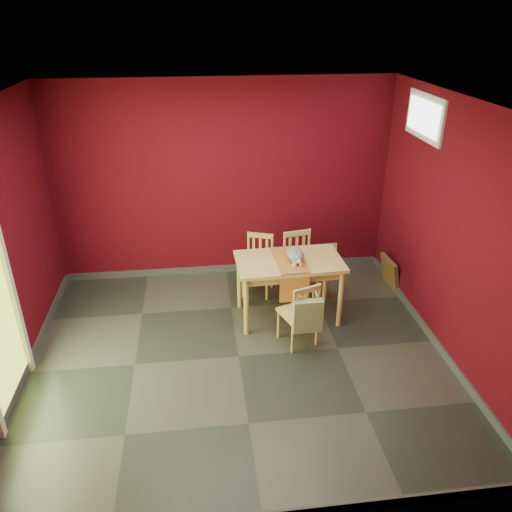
{
  "coord_description": "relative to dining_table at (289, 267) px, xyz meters",
  "views": [
    {
      "loc": [
        -0.36,
        -4.41,
        3.46
      ],
      "look_at": [
        0.25,
        0.45,
        1.0
      ],
      "focal_mm": 35.0,
      "sensor_mm": 36.0,
      "label": 1
    }
  ],
  "objects": [
    {
      "name": "ground",
      "position": [
        -0.68,
        -0.73,
        -0.68
      ],
      "size": [
        4.5,
        4.5,
        0.0
      ],
      "primitive_type": "plane",
      "color": "#2D342D",
      "rests_on": "ground"
    },
    {
      "name": "room_shell",
      "position": [
        -0.68,
        -0.73,
        -0.63
      ],
      "size": [
        4.5,
        4.5,
        4.5
      ],
      "color": "#4E0812",
      "rests_on": "ground"
    },
    {
      "name": "window",
      "position": [
        1.54,
        0.27,
        1.67
      ],
      "size": [
        0.05,
        0.9,
        0.5
      ],
      "color": "white",
      "rests_on": "room_shell"
    },
    {
      "name": "outlet_plate",
      "position": [
        0.92,
        1.25,
        -0.38
      ],
      "size": [
        0.08,
        0.02,
        0.12
      ],
      "primitive_type": "cube",
      "color": "silver",
      "rests_on": "room_shell"
    },
    {
      "name": "dining_table",
      "position": [
        0.0,
        0.0,
        0.0
      ],
      "size": [
        1.27,
        0.77,
        0.78
      ],
      "color": "#D9BA65",
      "rests_on": "ground"
    },
    {
      "name": "table_runner",
      "position": [
        -0.0,
        -0.12,
        0.04
      ],
      "size": [
        0.37,
        0.73,
        0.36
      ],
      "color": "#B46B2E",
      "rests_on": "dining_table"
    },
    {
      "name": "chair_far_left",
      "position": [
        -0.29,
        0.65,
        -0.27
      ],
      "size": [
        0.48,
        0.48,
        0.8
      ],
      "color": "#D9BA65",
      "rests_on": "ground"
    },
    {
      "name": "chair_far_right",
      "position": [
        0.25,
        0.52,
        -0.24
      ],
      "size": [
        0.47,
        0.47,
        0.86
      ],
      "color": "#D9BA65",
      "rests_on": "ground"
    },
    {
      "name": "chair_near",
      "position": [
        0.03,
        -0.57,
        -0.28
      ],
      "size": [
        0.48,
        0.48,
        0.8
      ],
      "color": "#D9BA65",
      "rests_on": "ground"
    },
    {
      "name": "tote_bag",
      "position": [
        0.07,
        -0.76,
        -0.19
      ],
      "size": [
        0.32,
        0.19,
        0.45
      ],
      "color": "#889F66",
      "rests_on": "chair_near"
    },
    {
      "name": "cat",
      "position": [
        0.07,
        -0.01,
        0.2
      ],
      "size": [
        0.32,
        0.45,
        0.21
      ],
      "primitive_type": null,
      "rotation": [
        0.0,
        0.0,
        -0.29
      ],
      "color": "slate",
      "rests_on": "table_runner"
    },
    {
      "name": "picture_frame",
      "position": [
        1.51,
        0.54,
        -0.47
      ],
      "size": [
        0.18,
        0.44,
        0.43
      ],
      "color": "brown",
      "rests_on": "ground"
    }
  ]
}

